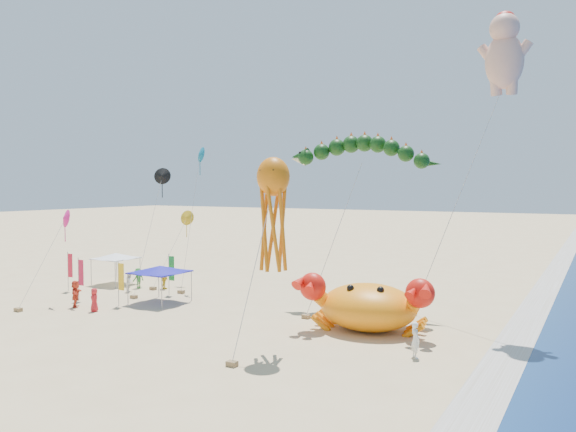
% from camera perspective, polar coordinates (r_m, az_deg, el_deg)
% --- Properties ---
extents(ground, '(320.00, 320.00, 0.00)m').
position_cam_1_polar(ground, '(34.93, 1.26, -10.95)').
color(ground, '#D1B784').
rests_on(ground, ground).
extents(foam_strip, '(320.00, 320.00, 0.00)m').
position_cam_1_polar(foam_strip, '(31.30, 21.54, -12.80)').
color(foam_strip, silver).
rests_on(foam_strip, ground).
extents(crab_inflatable, '(7.78, 5.67, 3.41)m').
position_cam_1_polar(crab_inflatable, '(33.47, 8.10, -8.96)').
color(crab_inflatable, orange).
rests_on(crab_inflatable, ground).
extents(dragon_kite, '(10.31, 6.04, 11.64)m').
position_cam_1_polar(dragon_kite, '(38.93, 7.33, 6.05)').
color(dragon_kite, black).
rests_on(dragon_kite, ground).
extents(cherub_kite, '(6.77, 1.96, 18.66)m').
position_cam_1_polar(cherub_kite, '(36.58, 21.11, 15.32)').
color(cherub_kite, '#E8A78E').
rests_on(cherub_kite, ground).
extents(octopus_kite, '(1.73, 4.13, 9.92)m').
position_cam_1_polar(octopus_kite, '(28.46, -1.52, 1.08)').
color(octopus_kite, orange).
rests_on(octopus_kite, ground).
extents(canopy_blue, '(3.77, 3.77, 2.71)m').
position_cam_1_polar(canopy_blue, '(41.79, -12.88, -5.30)').
color(canopy_blue, gray).
rests_on(canopy_blue, ground).
extents(canopy_white, '(3.41, 3.41, 2.71)m').
position_cam_1_polar(canopy_white, '(50.68, -17.10, -3.91)').
color(canopy_white, gray).
rests_on(canopy_white, ground).
extents(feather_flags, '(8.74, 4.99, 3.20)m').
position_cam_1_polar(feather_flags, '(44.52, -17.61, -5.41)').
color(feather_flags, gray).
rests_on(feather_flags, ground).
extents(beachgoers, '(26.38, 9.52, 1.88)m').
position_cam_1_polar(beachgoers, '(43.02, -15.40, -7.21)').
color(beachgoers, '#27752A').
rests_on(beachgoers, ground).
extents(small_kites, '(6.05, 14.11, 11.73)m').
position_cam_1_polar(small_kites, '(45.57, -13.40, 1.42)').
color(small_kites, gold).
rests_on(small_kites, ground).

